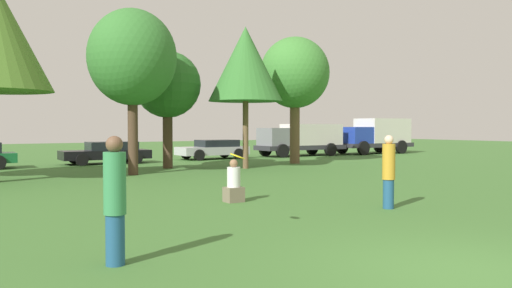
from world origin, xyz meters
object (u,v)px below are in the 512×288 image
at_px(tree_3, 132,58).
at_px(person_thrower, 115,199).
at_px(parked_car_silver, 214,149).
at_px(frisbee, 237,156).
at_px(tree_5, 246,64).
at_px(bystander_sitting, 234,185).
at_px(delivery_truck_grey, 301,138).
at_px(person_catcher, 389,171).
at_px(delivery_truck_blue, 375,134).
at_px(tree_4, 167,85).
at_px(tree_6, 295,74).
at_px(parked_car_black, 107,152).

bearing_deg(tree_3, person_thrower, -110.58).
bearing_deg(parked_car_silver, frisbee, 64.33).
height_order(tree_3, tree_5, tree_3).
height_order(bystander_sitting, delivery_truck_grey, delivery_truck_grey).
bearing_deg(person_catcher, delivery_truck_blue, -146.85).
bearing_deg(tree_3, parked_car_silver, 43.85).
relative_size(parked_car_silver, delivery_truck_grey, 0.68).
bearing_deg(delivery_truck_grey, tree_4, 23.78).
bearing_deg(person_catcher, tree_4, -103.37).
relative_size(frisbee, delivery_truck_blue, 0.05).
distance_m(parked_car_silver, delivery_truck_grey, 6.58).
bearing_deg(tree_6, tree_5, -159.32).
bearing_deg(tree_4, person_catcher, -91.67).
height_order(person_catcher, parked_car_silver, person_catcher).
bearing_deg(frisbee, tree_3, 79.01).
relative_size(tree_4, delivery_truck_blue, 0.92).
height_order(tree_4, tree_6, tree_6).
height_order(person_catcher, delivery_truck_blue, delivery_truck_blue).
height_order(person_thrower, tree_5, tree_5).
bearing_deg(frisbee, delivery_truck_blue, 39.44).
distance_m(person_thrower, bystander_sitting, 6.32).
bearing_deg(tree_4, delivery_truck_blue, 13.43).
bearing_deg(tree_6, parked_car_silver, 108.96).
relative_size(person_catcher, bystander_sitting, 1.58).
bearing_deg(bystander_sitting, tree_4, 75.16).
bearing_deg(tree_5, delivery_truck_grey, 38.58).
distance_m(delivery_truck_grey, delivery_truck_blue, 6.43).
bearing_deg(frisbee, tree_6, 49.60).
relative_size(person_catcher, delivery_truck_grey, 0.28).
bearing_deg(delivery_truck_grey, person_thrower, 48.17).
height_order(frisbee, delivery_truck_blue, delivery_truck_blue).
distance_m(tree_5, delivery_truck_blue, 16.75).
xyz_separation_m(tree_6, delivery_truck_grey, (4.65, 5.40, -3.56)).
xyz_separation_m(tree_5, parked_car_black, (-4.46, 6.63, -4.22)).
relative_size(frisbee, tree_4, 0.05).
height_order(person_thrower, delivery_truck_grey, delivery_truck_grey).
distance_m(bystander_sitting, tree_5, 11.63).
distance_m(parked_car_black, delivery_truck_blue, 19.55).
relative_size(person_catcher, delivery_truck_blue, 0.29).
bearing_deg(delivery_truck_blue, person_thrower, 39.27).
height_order(tree_6, delivery_truck_blue, tree_6).
distance_m(tree_3, delivery_truck_blue, 21.88).
distance_m(tree_6, parked_car_silver, 7.17).
distance_m(tree_5, parked_car_black, 9.03).
bearing_deg(tree_3, tree_6, 10.50).
xyz_separation_m(tree_5, delivery_truck_grey, (8.66, 6.91, -3.64)).
relative_size(delivery_truck_grey, delivery_truck_blue, 1.05).
height_order(tree_4, tree_5, tree_5).
bearing_deg(delivery_truck_grey, bystander_sitting, 48.89).
height_order(person_catcher, tree_3, tree_3).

